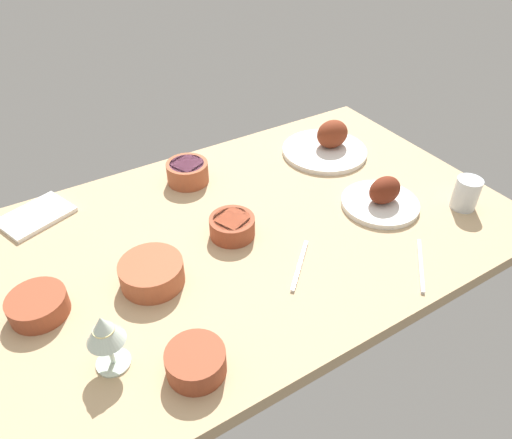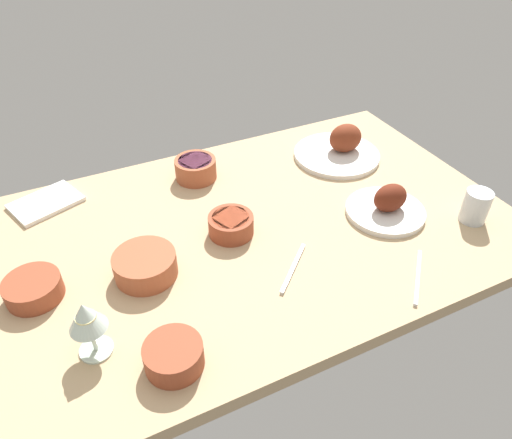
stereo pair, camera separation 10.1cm
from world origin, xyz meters
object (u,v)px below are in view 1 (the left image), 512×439
(plate_far_side, at_px, (382,198))
(bowl_potatoes, at_px, (196,361))
(bowl_cream, at_px, (152,272))
(bowl_sauce, at_px, (233,227))
(folded_napkin, at_px, (36,216))
(wine_glass, at_px, (104,332))
(bowl_pasta, at_px, (38,305))
(plate_center_main, at_px, (328,144))
(bowl_onions, at_px, (188,172))
(spoon_loose, at_px, (421,265))
(fork_loose, at_px, (300,265))
(water_tumbler, at_px, (466,194))

(plate_far_side, height_order, bowl_potatoes, plate_far_side)
(bowl_cream, height_order, bowl_potatoes, bowl_cream)
(plate_far_side, bearing_deg, bowl_sauce, 165.79)
(folded_napkin, bearing_deg, wine_glass, -86.92)
(bowl_cream, height_order, wine_glass, wine_glass)
(plate_far_side, xyz_separation_m, bowl_pasta, (-0.92, 0.10, 0.00))
(plate_center_main, xyz_separation_m, wine_glass, (-0.89, -0.44, 0.07))
(plate_far_side, xyz_separation_m, bowl_onions, (-0.42, 0.41, 0.01))
(bowl_pasta, relative_size, bowl_onions, 1.02)
(bowl_potatoes, bearing_deg, wine_glass, 142.84)
(bowl_onions, bearing_deg, spoon_loose, -63.09)
(wine_glass, distance_m, fork_loose, 0.49)
(bowl_sauce, height_order, spoon_loose, bowl_sauce)
(bowl_pasta, bearing_deg, plate_far_side, -6.19)
(plate_center_main, relative_size, fork_loose, 1.57)
(bowl_potatoes, bearing_deg, water_tumbler, 5.64)
(plate_center_main, xyz_separation_m, bowl_onions, (-0.48, 0.08, 0.01))
(bowl_pasta, height_order, bowl_cream, bowl_cream)
(water_tumbler, relative_size, spoon_loose, 0.49)
(bowl_onions, relative_size, folded_napkin, 0.69)
(bowl_cream, relative_size, bowl_onions, 1.19)
(plate_center_main, distance_m, fork_loose, 0.57)
(plate_center_main, height_order, bowl_pasta, plate_center_main)
(plate_far_side, relative_size, water_tumbler, 2.38)
(bowl_onions, bearing_deg, water_tumbler, -40.93)
(bowl_onions, bearing_deg, fork_loose, -81.54)
(wine_glass, bearing_deg, folded_napkin, 93.08)
(bowl_potatoes, bearing_deg, spoon_loose, -2.28)
(wine_glass, relative_size, water_tumbler, 1.50)
(bowl_cream, distance_m, spoon_loose, 0.66)
(bowl_sauce, bearing_deg, bowl_pasta, -179.07)
(water_tumbler, height_order, spoon_loose, water_tumbler)
(plate_far_side, bearing_deg, bowl_potatoes, -162.78)
(plate_center_main, distance_m, plate_far_side, 0.33)
(plate_center_main, relative_size, bowl_cream, 1.86)
(bowl_potatoes, relative_size, water_tumbler, 1.29)
(bowl_potatoes, distance_m, water_tumbler, 0.89)
(bowl_cream, height_order, folded_napkin, bowl_cream)
(bowl_pasta, bearing_deg, folded_napkin, 79.84)
(bowl_pasta, distance_m, bowl_potatoes, 0.39)
(plate_far_side, bearing_deg, plate_center_main, 79.63)
(plate_center_main, bearing_deg, bowl_pasta, -167.23)
(plate_center_main, distance_m, bowl_pasta, 1.01)
(bowl_potatoes, height_order, fork_loose, bowl_potatoes)
(bowl_cream, height_order, spoon_loose, bowl_cream)
(plate_center_main, relative_size, folded_napkin, 1.53)
(wine_glass, distance_m, folded_napkin, 0.58)
(fork_loose, bearing_deg, folded_napkin, 90.09)
(bowl_potatoes, height_order, wine_glass, wine_glass)
(plate_far_side, distance_m, wine_glass, 0.84)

